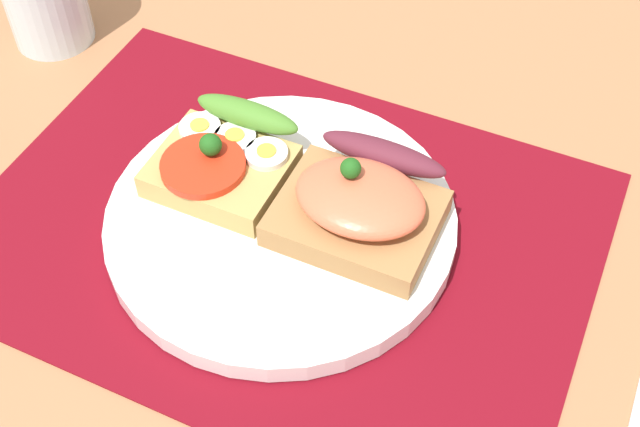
# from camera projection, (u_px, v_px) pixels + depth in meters

# --- Properties ---
(ground_plane) EXTENTS (1.20, 0.90, 0.03)m
(ground_plane) POSITION_uv_depth(u_px,v_px,m) (282.00, 245.00, 0.60)
(ground_plane) COLOR #A56C46
(placemat) EXTENTS (0.43, 0.31, 0.00)m
(placemat) POSITION_uv_depth(u_px,v_px,m) (282.00, 230.00, 0.59)
(placemat) COLOR maroon
(placemat) RESTS_ON ground_plane
(plate) EXTENTS (0.24, 0.24, 0.02)m
(plate) POSITION_uv_depth(u_px,v_px,m) (281.00, 221.00, 0.58)
(plate) COLOR white
(plate) RESTS_ON placemat
(sandwich_egg_tomato) EXTENTS (0.09, 0.10, 0.04)m
(sandwich_egg_tomato) POSITION_uv_depth(u_px,v_px,m) (224.00, 159.00, 0.59)
(sandwich_egg_tomato) COLOR tan
(sandwich_egg_tomato) RESTS_ON plate
(sandwich_salmon) EXTENTS (0.11, 0.10, 0.06)m
(sandwich_salmon) POSITION_uv_depth(u_px,v_px,m) (361.00, 203.00, 0.56)
(sandwich_salmon) COLOR #A17343
(sandwich_salmon) RESTS_ON plate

